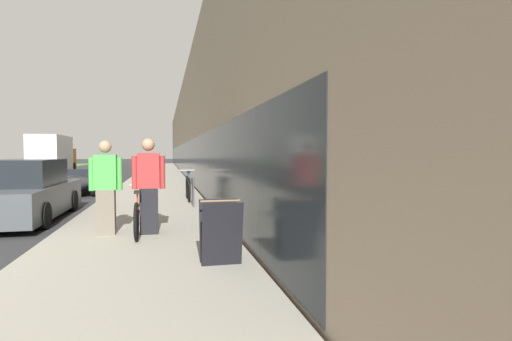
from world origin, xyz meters
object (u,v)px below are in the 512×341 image
Objects in this scene: person_rider at (149,186)px; person_bystander at (106,188)px; tandem_bicycle at (140,212)px; cruiser_bike_nearest at (188,188)px; moving_truck at (53,155)px; bike_rack_hoop at (193,189)px; sandwich_board_sign at (221,232)px; parked_sedan_curbside at (25,193)px; vintage_roadster_curbside at (80,183)px.

person_rider reaches higher than person_bystander.
cruiser_bike_nearest is (1.24, 5.02, 0.04)m from tandem_bicycle.
cruiser_bike_nearest is at bearing -66.05° from moving_truck.
tandem_bicycle is 0.84m from person_bystander.
bike_rack_hoop is (1.89, 3.77, -0.39)m from person_bystander.
person_rider is at bearing -105.92° from bike_rack_hoop.
person_bystander is 1.99× the size of sandwich_board_sign.
bike_rack_hoop is 1.52m from cruiser_bike_nearest.
sandwich_board_sign is at bearing -90.33° from bike_rack_hoop.
sandwich_board_sign is (-0.04, -6.22, -0.06)m from bike_rack_hoop.
parked_sedan_curbside is 1.12× the size of vintage_roadster_curbside.
sandwich_board_sign is at bearing -65.83° from person_rider.
tandem_bicycle is 1.45× the size of person_rider.
sandwich_board_sign is 0.19× the size of parked_sedan_curbside.
vintage_roadster_curbside is (-4.16, 11.90, -0.13)m from sandwich_board_sign.
person_rider is 2.64m from sandwich_board_sign.
tandem_bicycle is at bearing -72.46° from vintage_roadster_curbside.
parked_sedan_curbside reaches higher than sandwich_board_sign.
moving_truck is (-9.43, 21.23, 1.00)m from cruiser_bike_nearest.
cruiser_bike_nearest is (1.05, 5.37, -0.51)m from person_rider.
bike_rack_hoop is 0.18× the size of parked_sedan_curbside.
parked_sedan_curbside reaches higher than cruiser_bike_nearest.
tandem_bicycle is at bearing -72.67° from moving_truck.
moving_truck is at bearing 102.66° from parked_sedan_curbside.
sandwich_board_sign reaches higher than bike_rack_hoop.
person_rider is 10.04m from vintage_roadster_curbside.
bike_rack_hoop is at bearing 89.67° from sandwich_board_sign.
parked_sedan_curbside reaches higher than tandem_bicycle.
cruiser_bike_nearest reaches higher than tandem_bicycle.
parked_sedan_curbside is (-3.07, 2.93, -0.35)m from person_rider.
person_bystander is at bearing -51.35° from parked_sedan_curbside.
cruiser_bike_nearest is 0.46× the size of vintage_roadster_curbside.
tandem_bicycle is 0.64× the size of vintage_roadster_curbside.
person_rider reaches higher than cruiser_bike_nearest.
sandwich_board_sign is (1.06, -2.37, -0.47)m from person_rider.
moving_truck is at bearing 107.50° from person_rider.
parked_sedan_curbside reaches higher than bike_rack_hoop.
parked_sedan_curbside is (-4.17, -0.92, 0.06)m from bike_rack_hoop.
moving_truck reaches higher than tandem_bicycle.
person_bystander reaches higher than parked_sedan_curbside.
parked_sedan_curbside reaches higher than vintage_roadster_curbside.
cruiser_bike_nearest is at bearing 90.13° from sandwich_board_sign.
sandwich_board_sign is at bearing -70.73° from vintage_roadster_curbside.
parked_sedan_curbside is (-4.13, 5.30, 0.12)m from sandwich_board_sign.
moving_truck is at bearing 108.07° from sandwich_board_sign.
vintage_roadster_curbside is (-0.03, 6.60, -0.25)m from parked_sedan_curbside.
moving_truck is at bearing 105.99° from person_bystander.
parked_sedan_curbside is at bearing -149.41° from cruiser_bike_nearest.
parked_sedan_curbside is 24.27m from moving_truck.
cruiser_bike_nearest is at bearing 92.03° from bike_rack_hoop.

